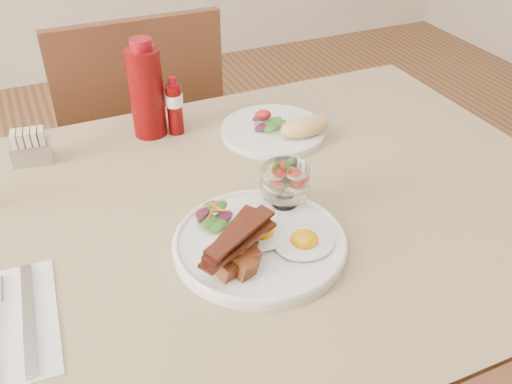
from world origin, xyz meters
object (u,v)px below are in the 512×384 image
object	(u,v)px
main_plate	(260,244)
fruit_cup	(285,181)
chair_far	(140,149)
table	(222,253)
ketchup_bottle	(146,91)
second_plate	(281,129)
hot_sauce_bottle	(175,106)
sugar_caddy	(31,149)

from	to	relation	value
main_plate	fruit_cup	xyz separation A→B (m)	(0.08, 0.07, 0.05)
chair_far	fruit_cup	distance (m)	0.76
table	ketchup_bottle	size ratio (longest dim) A/B	6.34
chair_far	second_plate	size ratio (longest dim) A/B	4.12
second_plate	ketchup_bottle	bearing A→B (deg)	154.40
main_plate	fruit_cup	distance (m)	0.12
chair_far	hot_sauce_bottle	xyz separation A→B (m)	(0.02, -0.35, 0.29)
table	second_plate	world-z (taller)	second_plate
ketchup_bottle	fruit_cup	bearing A→B (deg)	-69.17
table	fruit_cup	world-z (taller)	fruit_cup
ketchup_bottle	table	bearing A→B (deg)	-84.37
main_plate	second_plate	xyz separation A→B (m)	(0.19, 0.32, 0.01)
second_plate	sugar_caddy	bearing A→B (deg)	168.59
ketchup_bottle	second_plate	bearing A→B (deg)	-25.60
second_plate	sugar_caddy	xyz separation A→B (m)	(-0.50, 0.10, 0.02)
fruit_cup	hot_sauce_bottle	distance (m)	0.36
fruit_cup	sugar_caddy	bearing A→B (deg)	138.02
chair_far	hot_sauce_bottle	size ratio (longest dim) A/B	7.24
chair_far	fruit_cup	world-z (taller)	chair_far
chair_far	fruit_cup	bearing A→B (deg)	-81.31
sugar_caddy	table	bearing A→B (deg)	-40.48
table	ketchup_bottle	distance (m)	0.38
main_plate	hot_sauce_bottle	distance (m)	0.42
second_plate	hot_sauce_bottle	distance (m)	0.23
table	second_plate	size ratio (longest dim) A/B	5.90
table	hot_sauce_bottle	distance (m)	0.35
chair_far	second_plate	distance (m)	0.56
fruit_cup	second_plate	size ratio (longest dim) A/B	0.37
table	fruit_cup	bearing A→B (deg)	-17.90
chair_far	sugar_caddy	size ratio (longest dim) A/B	11.36
main_plate	sugar_caddy	distance (m)	0.52
table	second_plate	distance (m)	0.32
ketchup_bottle	sugar_caddy	world-z (taller)	ketchup_bottle
chair_far	table	bearing A→B (deg)	-90.00
main_plate	hot_sauce_bottle	world-z (taller)	hot_sauce_bottle
table	hot_sauce_bottle	world-z (taller)	hot_sauce_bottle
table	hot_sauce_bottle	size ratio (longest dim) A/B	10.35
table	second_plate	bearing A→B (deg)	44.05
chair_far	hot_sauce_bottle	distance (m)	0.46
fruit_cup	second_plate	distance (m)	0.27
sugar_caddy	second_plate	bearing A→B (deg)	-3.62
chair_far	second_plate	xyz separation A→B (m)	(0.22, -0.45, 0.24)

